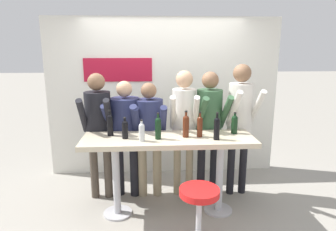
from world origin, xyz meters
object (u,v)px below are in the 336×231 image
(person_left, at_px, (125,127))
(wine_bottle_0, at_px, (142,131))
(person_right, at_px, (240,115))
(wine_bottle_2, at_px, (186,125))
(tasting_table, at_px, (168,151))
(person_center, at_px, (184,119))
(person_far_left, at_px, (98,123))
(person_center_right, at_px, (209,120))
(wine_bottle_6, at_px, (217,127))
(person_center_left, at_px, (149,128))
(wine_bottle_4, at_px, (110,124))
(wine_bottle_5, at_px, (125,129))
(bar_stool, at_px, (199,208))
(wine_bottle_7, at_px, (234,123))
(wine_bottle_3, at_px, (200,125))
(wine_bottle_1, at_px, (158,127))

(person_left, distance_m, wine_bottle_0, 0.67)
(person_right, xyz_separation_m, wine_bottle_2, (-0.79, -0.44, -0.01))
(wine_bottle_2, bearing_deg, tasting_table, -177.57)
(person_center, bearing_deg, person_far_left, -173.83)
(person_center_right, height_order, wine_bottle_6, person_center_right)
(person_center_left, relative_size, wine_bottle_4, 4.98)
(wine_bottle_4, relative_size, wine_bottle_5, 1.24)
(bar_stool, xyz_separation_m, person_center_right, (0.31, 1.15, 0.65))
(person_left, distance_m, person_center_right, 1.15)
(person_left, relative_size, wine_bottle_2, 5.00)
(bar_stool, height_order, person_right, person_right)
(wine_bottle_7, bearing_deg, bar_stool, -125.43)
(person_center_right, bearing_deg, tasting_table, -149.23)
(wine_bottle_3, bearing_deg, person_far_left, 160.97)
(person_center, relative_size, wine_bottle_1, 5.53)
(wine_bottle_3, bearing_deg, wine_bottle_1, -173.35)
(person_far_left, relative_size, person_center_right, 0.99)
(wine_bottle_4, height_order, wine_bottle_5, wine_bottle_4)
(wine_bottle_0, distance_m, wine_bottle_4, 0.46)
(person_center, height_order, wine_bottle_7, person_center)
(person_center_right, height_order, wine_bottle_7, person_center_right)
(person_center_left, distance_m, person_center_right, 0.83)
(wine_bottle_3, distance_m, wine_bottle_7, 0.47)
(bar_stool, relative_size, person_center_left, 0.41)
(person_center_right, xyz_separation_m, person_right, (0.41, -0.04, 0.08))
(person_left, bearing_deg, person_far_left, -163.02)
(wine_bottle_7, bearing_deg, wine_bottle_5, -174.39)
(tasting_table, bearing_deg, person_center_right, 39.79)
(person_right, relative_size, wine_bottle_1, 5.79)
(bar_stool, xyz_separation_m, person_left, (-0.83, 1.16, 0.56))
(person_center_left, bearing_deg, person_right, -1.59)
(wine_bottle_5, bearing_deg, wine_bottle_0, -28.91)
(person_center_right, xyz_separation_m, wine_bottle_1, (-0.72, -0.54, 0.06))
(wine_bottle_7, bearing_deg, wine_bottle_6, -139.45)
(person_center, height_order, person_right, person_right)
(wine_bottle_7, bearing_deg, person_center_left, 162.49)
(person_right, relative_size, wine_bottle_5, 7.10)
(person_far_left, bearing_deg, wine_bottle_7, -10.50)
(person_far_left, bearing_deg, wine_bottle_2, -21.44)
(person_center_right, bearing_deg, person_center, 173.47)
(person_far_left, xyz_separation_m, wine_bottle_5, (0.39, -0.46, 0.04))
(tasting_table, distance_m, person_left, 0.76)
(person_center, distance_m, wine_bottle_3, 0.49)
(wine_bottle_0, bearing_deg, person_left, 111.36)
(person_far_left, bearing_deg, person_center, 1.42)
(tasting_table, relative_size, wine_bottle_4, 6.43)
(wine_bottle_1, bearing_deg, person_far_left, 147.25)
(wine_bottle_1, bearing_deg, wine_bottle_5, 174.05)
(bar_stool, distance_m, person_center_left, 1.35)
(person_center, bearing_deg, person_center_left, -173.04)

